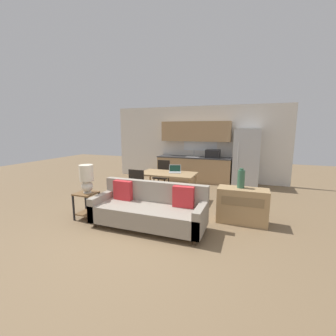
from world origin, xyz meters
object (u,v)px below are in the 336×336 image
object	(u,v)px
refrigerator	(246,158)
laptop	(175,171)
vase	(241,179)
couch	(150,210)
dining_chair_near_left	(139,186)
dining_table	(168,175)
dining_chair_far_left	(162,174)
table_lamp	(87,178)
side_table	(87,201)
credenza	(242,206)

from	to	relation	value
refrigerator	laptop	world-z (taller)	refrigerator
refrigerator	vase	size ratio (longest dim) A/B	4.70
couch	laptop	distance (m)	1.89
vase	dining_chair_near_left	world-z (taller)	vase
dining_table	dining_chair_far_left	bearing A→B (deg)	120.78
refrigerator	table_lamp	distance (m)	5.08
vase	dining_chair_far_left	distance (m)	2.89
side_table	credenza	world-z (taller)	credenza
refrigerator	laptop	bearing A→B (deg)	-129.09
couch	table_lamp	distance (m)	1.49
couch	vase	xyz separation A→B (m)	(1.63, 0.86, 0.56)
dining_table	credenza	bearing A→B (deg)	-24.40
credenza	laptop	bearing A→B (deg)	150.21
refrigerator	dining_chair_near_left	size ratio (longest dim) A/B	2.00
refrigerator	credenza	world-z (taller)	refrigerator
credenza	table_lamp	bearing A→B (deg)	-163.36
dining_chair_far_left	dining_chair_near_left	xyz separation A→B (m)	(-0.00, -1.53, 0.00)
laptop	dining_chair_near_left	bearing A→B (deg)	-142.84
dining_table	vase	xyz separation A→B (m)	(1.88, -0.83, 0.23)
side_table	credenza	distance (m)	3.23
refrigerator	dining_chair_far_left	distance (m)	2.84
credenza	refrigerator	bearing A→B (deg)	90.68
dining_chair_far_left	laptop	world-z (taller)	same
credenza	dining_chair_near_left	bearing A→B (deg)	176.60
table_lamp	laptop	world-z (taller)	table_lamp
dining_table	credenza	world-z (taller)	dining_table
table_lamp	credenza	distance (m)	3.24
side_table	table_lamp	xyz separation A→B (m)	(0.03, 0.01, 0.52)
dining_table	vase	size ratio (longest dim) A/B	3.70
table_lamp	dining_chair_near_left	bearing A→B (deg)	58.39
dining_table	table_lamp	size ratio (longest dim) A/B	2.50
dining_table	laptop	distance (m)	0.24
refrigerator	table_lamp	bearing A→B (deg)	-126.55
table_lamp	laptop	xyz separation A→B (m)	(1.28, 1.94, -0.11)
dining_chair_far_left	credenza	bearing A→B (deg)	-33.78
couch	vase	bearing A→B (deg)	27.72
dining_table	couch	bearing A→B (deg)	-81.42
dining_chair_near_left	laptop	size ratio (longest dim) A/B	2.46
dining_table	table_lamp	xyz separation A→B (m)	(-1.13, -1.80, 0.22)
dining_table	credenza	xyz separation A→B (m)	(1.94, -0.88, -0.31)
credenza	dining_chair_far_left	xyz separation A→B (m)	(-2.41, 1.67, 0.16)
table_lamp	vase	bearing A→B (deg)	17.70
side_table	dining_chair_near_left	distance (m)	1.28
refrigerator	credenza	xyz separation A→B (m)	(0.04, -3.17, -0.58)
credenza	vase	size ratio (longest dim) A/B	2.46
dining_table	vase	distance (m)	2.07
couch	dining_chair_far_left	bearing A→B (deg)	106.32
dining_chair_far_left	couch	bearing A→B (deg)	-72.72
dining_table	dining_chair_far_left	distance (m)	0.94
side_table	dining_chair_far_left	xyz separation A→B (m)	(0.69, 2.60, 0.14)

